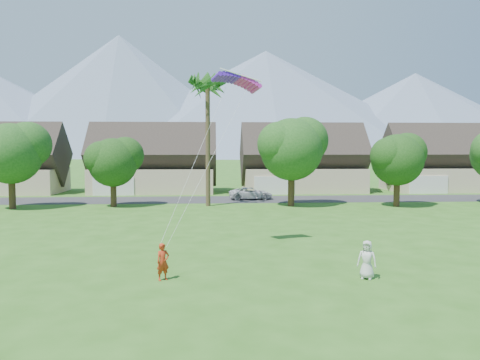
{
  "coord_description": "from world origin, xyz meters",
  "views": [
    {
      "loc": [
        -1.55,
        -16.46,
        5.65
      ],
      "look_at": [
        0.0,
        10.0,
        3.8
      ],
      "focal_mm": 35.0,
      "sensor_mm": 36.0,
      "label": 1
    }
  ],
  "objects": [
    {
      "name": "parafoil_kite",
      "position": [
        -0.19,
        9.43,
        9.39
      ],
      "size": [
        2.84,
        1.37,
        0.5
      ],
      "rotation": [
        0.0,
        0.0,
        0.34
      ],
      "color": "#541ACA",
      "rests_on": "ground"
    },
    {
      "name": "houses_row",
      "position": [
        0.49,
        42.99,
        3.44
      ],
      "size": [
        72.75,
        8.19,
        8.86
      ],
      "color": "beige",
      "rests_on": "ground"
    },
    {
      "name": "watcher",
      "position": [
        5.05,
        2.97,
        0.83
      ],
      "size": [
        0.97,
        0.84,
        1.67
      ],
      "primitive_type": "imported",
      "rotation": [
        0.0,
        0.0,
        -0.47
      ],
      "color": "silver",
      "rests_on": "ground"
    },
    {
      "name": "kite_flyer",
      "position": [
        -3.68,
        3.28,
        0.79
      ],
      "size": [
        0.69,
        0.63,
        1.59
      ],
      "primitive_type": "imported",
      "rotation": [
        0.0,
        0.0,
        0.56
      ],
      "color": "#B42F14",
      "rests_on": "ground"
    },
    {
      "name": "street",
      "position": [
        0.0,
        34.0,
        0.01
      ],
      "size": [
        90.0,
        7.0,
        0.01
      ],
      "primitive_type": "cube",
      "color": "#2D2D30",
      "rests_on": "ground"
    },
    {
      "name": "ground",
      "position": [
        0.0,
        0.0,
        0.0
      ],
      "size": [
        500.0,
        500.0,
        0.0
      ],
      "primitive_type": "plane",
      "color": "#2D6019",
      "rests_on": "ground"
    },
    {
      "name": "mountain_ridge",
      "position": [
        10.4,
        260.0,
        29.07
      ],
      "size": [
        540.0,
        240.0,
        70.0
      ],
      "color": "slate",
      "rests_on": "ground"
    },
    {
      "name": "tree_row",
      "position": [
        -1.14,
        27.92,
        4.89
      ],
      "size": [
        62.27,
        6.67,
        8.45
      ],
      "color": "#47301C",
      "rests_on": "ground"
    },
    {
      "name": "parked_car",
      "position": [
        2.59,
        34.0,
        0.65
      ],
      "size": [
        4.88,
        2.58,
        1.31
      ],
      "primitive_type": "imported",
      "rotation": [
        0.0,
        0.0,
        1.66
      ],
      "color": "silver",
      "rests_on": "ground"
    },
    {
      "name": "fan_palm",
      "position": [
        -2.0,
        28.5,
        11.8
      ],
      "size": [
        3.0,
        3.0,
        13.8
      ],
      "color": "#4C3D26",
      "rests_on": "ground"
    }
  ]
}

